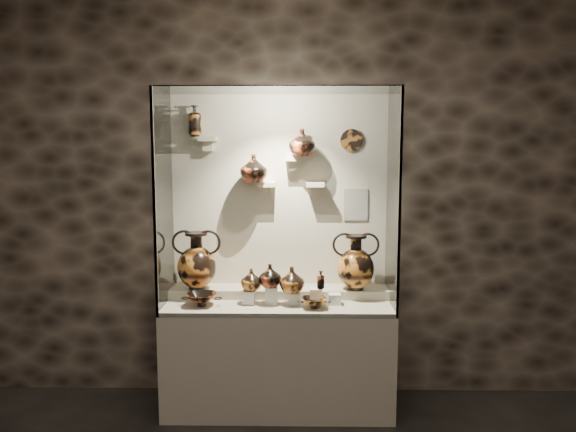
% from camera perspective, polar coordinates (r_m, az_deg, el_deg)
% --- Properties ---
extents(wall_back, '(5.00, 0.02, 3.20)m').
position_cam_1_polar(wall_back, '(4.44, -0.88, 2.00)').
color(wall_back, black).
rests_on(wall_back, ground).
extents(plinth, '(1.70, 0.60, 0.80)m').
position_cam_1_polar(plinth, '(4.40, -0.98, -14.13)').
color(plinth, beige).
rests_on(plinth, floor).
extents(front_tier, '(1.68, 0.58, 0.03)m').
position_cam_1_polar(front_tier, '(4.27, -1.00, -8.93)').
color(front_tier, '#B9AB8F').
rests_on(front_tier, plinth).
extents(rear_tier, '(1.70, 0.25, 0.10)m').
position_cam_1_polar(rear_tier, '(4.43, -0.92, -7.87)').
color(rear_tier, '#B9AB8F').
rests_on(rear_tier, plinth).
extents(back_panel, '(1.70, 0.03, 1.60)m').
position_cam_1_polar(back_panel, '(4.44, -0.88, 2.00)').
color(back_panel, beige).
rests_on(back_panel, plinth).
extents(glass_front, '(1.70, 0.01, 1.60)m').
position_cam_1_polar(glass_front, '(3.83, -1.17, 1.19)').
color(glass_front, white).
rests_on(glass_front, plinth).
extents(glass_left, '(0.01, 0.60, 1.60)m').
position_cam_1_polar(glass_left, '(4.24, -12.53, 1.59)').
color(glass_left, white).
rests_on(glass_left, plinth).
extents(glass_right, '(0.01, 0.60, 1.60)m').
position_cam_1_polar(glass_right, '(4.18, 10.65, 1.56)').
color(glass_right, white).
rests_on(glass_right, plinth).
extents(glass_top, '(1.70, 0.60, 0.01)m').
position_cam_1_polar(glass_top, '(4.12, -1.04, 12.69)').
color(glass_top, white).
rests_on(glass_top, back_panel).
extents(frame_post_left, '(0.02, 0.02, 1.60)m').
position_cam_1_polar(frame_post_left, '(3.96, -13.42, 1.18)').
color(frame_post_left, gray).
rests_on(frame_post_left, plinth).
extents(frame_post_right, '(0.02, 0.02, 1.60)m').
position_cam_1_polar(frame_post_right, '(3.90, 11.28, 1.15)').
color(frame_post_right, gray).
rests_on(frame_post_right, plinth).
extents(pedestal_a, '(0.09, 0.09, 0.10)m').
position_cam_1_polar(pedestal_a, '(4.22, -4.04, -8.24)').
color(pedestal_a, silver).
rests_on(pedestal_a, front_tier).
extents(pedestal_b, '(0.09, 0.09, 0.13)m').
position_cam_1_polar(pedestal_b, '(4.20, -1.71, -8.07)').
color(pedestal_b, silver).
rests_on(pedestal_b, front_tier).
extents(pedestal_c, '(0.09, 0.09, 0.09)m').
position_cam_1_polar(pedestal_c, '(4.20, 0.63, -8.34)').
color(pedestal_c, silver).
rests_on(pedestal_c, front_tier).
extents(pedestal_d, '(0.09, 0.09, 0.12)m').
position_cam_1_polar(pedestal_d, '(4.20, 2.84, -8.15)').
color(pedestal_d, silver).
rests_on(pedestal_d, front_tier).
extents(pedestal_e, '(0.09, 0.09, 0.08)m').
position_cam_1_polar(pedestal_e, '(4.21, 4.76, -8.40)').
color(pedestal_e, silver).
rests_on(pedestal_e, front_tier).
extents(bracket_ul, '(0.14, 0.12, 0.04)m').
position_cam_1_polar(bracket_ul, '(4.40, -8.17, 7.75)').
color(bracket_ul, beige).
rests_on(bracket_ul, back_panel).
extents(bracket_ca, '(0.14, 0.12, 0.04)m').
position_cam_1_polar(bracket_ca, '(4.36, -2.23, 3.22)').
color(bracket_ca, beige).
rests_on(bracket_ca, back_panel).
extents(bracket_cb, '(0.10, 0.12, 0.04)m').
position_cam_1_polar(bracket_cb, '(4.34, 0.40, 5.85)').
color(bracket_cb, beige).
rests_on(bracket_cb, back_panel).
extents(bracket_cc, '(0.14, 0.12, 0.04)m').
position_cam_1_polar(bracket_cc, '(4.35, 2.77, 3.21)').
color(bracket_cc, beige).
rests_on(bracket_cc, back_panel).
extents(amphora_left, '(0.44, 0.44, 0.45)m').
position_cam_1_polar(amphora_left, '(4.37, -9.26, -4.49)').
color(amphora_left, orange).
rests_on(amphora_left, rear_tier).
extents(amphora_right, '(0.42, 0.42, 0.43)m').
position_cam_1_polar(amphora_right, '(4.34, 6.89, -4.67)').
color(amphora_right, orange).
rests_on(amphora_right, rear_tier).
extents(jug_a, '(0.18, 0.18, 0.16)m').
position_cam_1_polar(jug_a, '(4.19, -3.75, -6.47)').
color(jug_a, orange).
rests_on(jug_a, pedestal_a).
extents(jug_b, '(0.21, 0.21, 0.17)m').
position_cam_1_polar(jug_b, '(4.16, -1.84, -6.08)').
color(jug_b, '#B1441F').
rests_on(jug_b, pedestal_b).
extents(jug_c, '(0.23, 0.23, 0.19)m').
position_cam_1_polar(jug_c, '(4.15, 0.40, -6.51)').
color(jug_c, orange).
rests_on(jug_c, pedestal_c).
extents(lekythos_small, '(0.08, 0.08, 0.15)m').
position_cam_1_polar(lekythos_small, '(4.16, 3.34, -6.39)').
color(lekythos_small, '#B1441F').
rests_on(lekythos_small, pedestal_d).
extents(kylix_left, '(0.34, 0.30, 0.11)m').
position_cam_1_polar(kylix_left, '(4.21, -8.76, -8.24)').
color(kylix_left, '#B1441F').
rests_on(kylix_left, front_tier).
extents(kylix_right, '(0.24, 0.21, 0.09)m').
position_cam_1_polar(kylix_right, '(4.11, 2.66, -8.69)').
color(kylix_right, orange).
rests_on(kylix_right, front_tier).
extents(lekythos_tall, '(0.11, 0.11, 0.27)m').
position_cam_1_polar(lekythos_tall, '(4.41, -9.44, 9.70)').
color(lekythos_tall, orange).
rests_on(lekythos_tall, bracket_ul).
extents(ovoid_vase_a, '(0.25, 0.25, 0.22)m').
position_cam_1_polar(ovoid_vase_a, '(4.30, -3.51, 4.85)').
color(ovoid_vase_a, '#B1441F').
rests_on(ovoid_vase_a, bracket_ca).
extents(ovoid_vase_b, '(0.25, 0.25, 0.21)m').
position_cam_1_polar(ovoid_vase_b, '(4.29, 1.44, 7.47)').
color(ovoid_vase_b, '#B1441F').
rests_on(ovoid_vase_b, bracket_cb).
extents(wall_plate, '(0.17, 0.02, 0.17)m').
position_cam_1_polar(wall_plate, '(4.41, 6.47, 7.65)').
color(wall_plate, '#9E591F').
rests_on(wall_plate, back_panel).
extents(info_placard, '(0.19, 0.01, 0.25)m').
position_cam_1_polar(info_placard, '(4.44, 6.90, 1.16)').
color(info_placard, beige).
rests_on(info_placard, back_panel).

